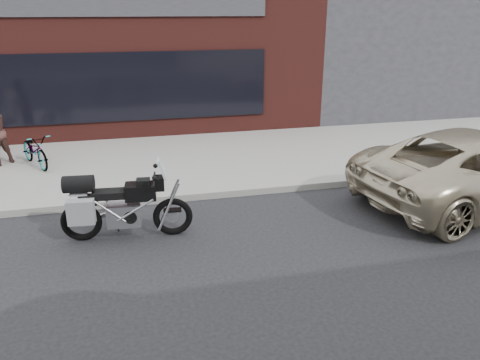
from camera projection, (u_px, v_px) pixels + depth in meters
ground at (232, 312)px, 6.36m from camera, size 120.00×120.00×0.00m
near_sidewalk at (177, 157)px, 12.72m from camera, size 44.00×6.00×0.15m
storefront at (102, 53)px, 17.90m from camera, size 14.00×10.07×4.50m
neighbour_building at (387, 29)px, 20.26m from camera, size 10.00×10.00×6.00m
motorcycle at (117, 206)px, 8.18m from camera, size 2.31×0.74×1.46m
bicycle_front at (35, 150)px, 11.62m from camera, size 1.23×1.65×0.83m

